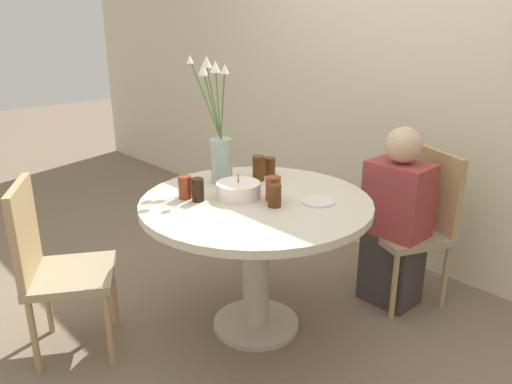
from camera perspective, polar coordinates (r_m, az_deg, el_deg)
ground_plane at (r=2.86m, az=0.00°, el=-15.01°), size 16.00×16.00×0.00m
wall_back at (r=3.41m, az=16.88°, el=13.32°), size 8.00×0.05×2.60m
dining_table at (r=2.57m, az=0.00°, el=-3.90°), size 1.17×1.17×0.74m
chair_far_back at (r=3.05m, az=18.17°, el=-2.96°), size 0.53×0.53×0.90m
chair_right_flank at (r=2.62m, az=-22.29°, el=-7.31°), size 0.55×0.55×0.90m
birthday_cake at (r=2.53m, az=-2.03°, el=0.21°), size 0.23×0.23×0.12m
flower_vase at (r=2.73m, az=-4.26°, el=5.62°), size 0.22×0.20×0.69m
side_plate at (r=2.49m, az=7.10°, el=-1.09°), size 0.16×0.16×0.01m
drink_glass_0 at (r=2.48m, az=1.98°, el=0.39°), size 0.08×0.08×0.12m
drink_glass_1 at (r=2.54m, az=-8.12°, el=0.54°), size 0.07×0.07×0.12m
drink_glass_2 at (r=2.79m, az=0.30°, el=2.74°), size 0.07×0.07×0.14m
drink_glass_3 at (r=2.88m, az=1.60°, el=2.94°), size 0.06×0.06×0.11m
drink_glass_4 at (r=2.49m, az=-6.66°, el=0.26°), size 0.06×0.06×0.12m
drink_glass_5 at (r=2.40m, az=2.11°, el=-0.42°), size 0.07×0.07×0.11m
person_woman at (r=2.97m, az=15.67°, el=-3.51°), size 0.34×0.24×1.06m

